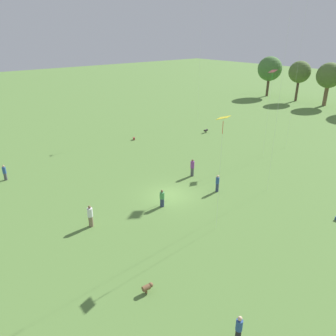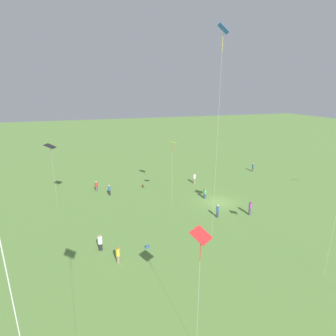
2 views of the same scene
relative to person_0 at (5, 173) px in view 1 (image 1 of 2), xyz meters
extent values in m
plane|color=#5B843D|center=(13.84, 11.28, -0.85)|extent=(240.00, 240.00, 0.00)
cylinder|color=brown|center=(-11.19, 62.69, 1.30)|extent=(0.60, 0.60, 4.30)
sphere|color=#477538|center=(-11.19, 62.69, 5.55)|extent=(5.60, 5.60, 5.60)
cylinder|color=brown|center=(-3.40, 62.48, 1.45)|extent=(0.55, 0.55, 4.61)
sphere|color=#516B33|center=(-3.40, 62.48, 5.51)|extent=(4.67, 4.67, 4.67)
cylinder|color=brown|center=(3.06, 62.72, 1.31)|extent=(0.80, 0.80, 4.32)
sphere|color=#516B33|center=(3.06, 62.72, 5.39)|extent=(5.10, 5.10, 5.10)
cylinder|color=#4C4C51|center=(0.00, 0.00, -0.46)|extent=(0.34, 0.34, 0.77)
cylinder|color=#2D5193|center=(0.00, 0.00, 0.27)|extent=(0.39, 0.39, 0.69)
sphere|color=tan|center=(0.00, 0.00, 0.73)|extent=(0.24, 0.24, 0.24)
cylinder|color=#333D5B|center=(16.14, 15.37, -0.42)|extent=(0.42, 0.42, 0.86)
cylinder|color=#2D5193|center=(16.14, 15.37, 0.34)|extent=(0.49, 0.49, 0.65)
sphere|color=beige|center=(16.14, 15.37, 0.78)|extent=(0.24, 0.24, 0.24)
cylinder|color=#232328|center=(28.39, 3.62, -0.46)|extent=(0.42, 0.42, 0.77)
cylinder|color=#2D5193|center=(28.39, 3.62, 0.25)|extent=(0.49, 0.49, 0.64)
sphere|color=beige|center=(28.39, 3.62, 0.69)|extent=(0.24, 0.24, 0.24)
cylinder|color=#4C4C51|center=(11.83, 16.06, -0.38)|extent=(0.49, 0.49, 0.95)
cylinder|color=purple|center=(11.83, 16.06, 0.47)|extent=(0.58, 0.58, 0.75)
sphere|color=brown|center=(11.83, 16.06, 0.97)|extent=(0.24, 0.24, 0.24)
cylinder|color=#333D5B|center=(15.01, 9.33, -0.46)|extent=(0.40, 0.40, 0.79)
cylinder|color=#4C9956|center=(15.01, 9.33, 0.25)|extent=(0.47, 0.47, 0.62)
sphere|color=brown|center=(15.01, 9.33, 0.68)|extent=(0.24, 0.24, 0.24)
cylinder|color=#847056|center=(13.89, 2.84, -0.39)|extent=(0.43, 0.43, 0.91)
cylinder|color=white|center=(13.89, 2.84, 0.43)|extent=(0.50, 0.50, 0.74)
sphere|color=brown|center=(13.89, 2.84, 0.92)|extent=(0.24, 0.24, 0.24)
cube|color=#E54C99|center=(12.53, 28.03, 9.45)|extent=(0.94, 0.99, 0.40)
cylinder|color=green|center=(12.53, 28.03, 8.84)|extent=(0.04, 0.04, 0.75)
cylinder|color=silver|center=(12.53, 28.03, 4.30)|extent=(0.01, 0.01, 10.30)
cylinder|color=silver|center=(-5.96, 34.24, 9.92)|extent=(0.01, 0.01, 21.53)
cube|color=yellow|center=(20.56, 10.47, 8.23)|extent=(1.04, 1.05, 0.25)
cylinder|color=red|center=(20.56, 10.47, 7.51)|extent=(0.04, 0.04, 0.94)
cylinder|color=silver|center=(20.56, 10.47, 3.69)|extent=(0.01, 0.01, 9.08)
cylinder|color=silver|center=(19.07, 19.57, 9.48)|extent=(0.01, 0.01, 20.66)
cylinder|color=silver|center=(13.03, 32.50, 9.17)|extent=(0.01, 0.01, 20.04)
cylinder|color=brown|center=(22.70, 1.97, -0.47)|extent=(0.38, 0.49, 0.34)
sphere|color=brown|center=(22.73, 2.30, -0.42)|extent=(0.30, 0.30, 0.30)
cylinder|color=brown|center=(22.70, 1.97, -0.74)|extent=(0.15, 0.15, 0.21)
cylinder|color=black|center=(1.21, 29.06, -0.48)|extent=(0.41, 0.68, 0.31)
sphere|color=black|center=(1.27, 28.66, -0.43)|extent=(0.28, 0.28, 0.28)
cylinder|color=black|center=(1.21, 29.06, -0.74)|extent=(0.14, 0.14, 0.21)
cube|color=#933833|center=(-2.92, 18.34, -0.67)|extent=(0.50, 0.44, 0.36)
camera|label=1|loc=(35.41, -6.78, 13.85)|focal=35.00mm
camera|label=2|loc=(31.48, 42.06, 14.70)|focal=28.00mm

